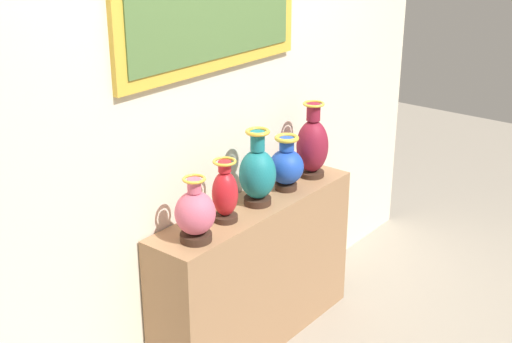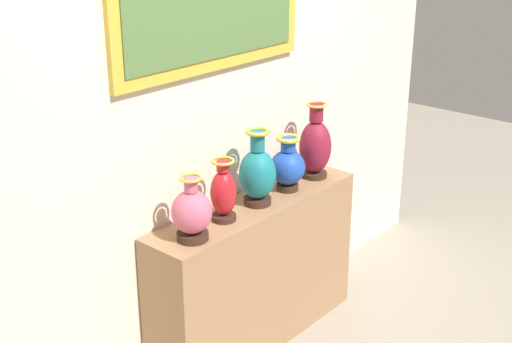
% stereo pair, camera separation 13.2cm
% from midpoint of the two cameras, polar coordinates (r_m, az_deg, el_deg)
% --- Properties ---
extents(ground_plane, '(9.71, 9.71, 0.00)m').
position_cam_midpoint_polar(ground_plane, '(4.04, 0.96, -13.45)').
color(ground_plane, gray).
extents(display_shelf, '(1.35, 0.31, 0.83)m').
position_cam_midpoint_polar(display_shelf, '(3.81, 1.00, -8.32)').
color(display_shelf, '#99704C').
rests_on(display_shelf, ground_plane).
extents(back_wall, '(3.71, 0.14, 2.65)m').
position_cam_midpoint_polar(back_wall, '(3.58, -1.59, 5.88)').
color(back_wall, beige).
rests_on(back_wall, ground_plane).
extents(vase_rose, '(0.19, 0.19, 0.31)m').
position_cam_midpoint_polar(vase_rose, '(3.20, -4.06, -3.38)').
color(vase_rose, '#382319').
rests_on(vase_rose, display_shelf).
extents(vase_crimson, '(0.13, 0.13, 0.32)m').
position_cam_midpoint_polar(vase_crimson, '(3.38, -1.54, -1.75)').
color(vase_crimson, '#382319').
rests_on(vase_crimson, display_shelf).
extents(vase_teal, '(0.19, 0.19, 0.40)m').
position_cam_midpoint_polar(vase_teal, '(3.55, 1.19, -0.14)').
color(vase_teal, '#382319').
rests_on(vase_teal, display_shelf).
extents(vase_sapphire, '(0.19, 0.19, 0.30)m').
position_cam_midpoint_polar(vase_sapphire, '(3.74, 3.61, 0.46)').
color(vase_sapphire, '#382319').
rests_on(vase_sapphire, display_shelf).
extents(vase_burgundy, '(0.18, 0.18, 0.43)m').
position_cam_midpoint_polar(vase_burgundy, '(3.92, 5.81, 2.08)').
color(vase_burgundy, '#382319').
rests_on(vase_burgundy, display_shelf).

